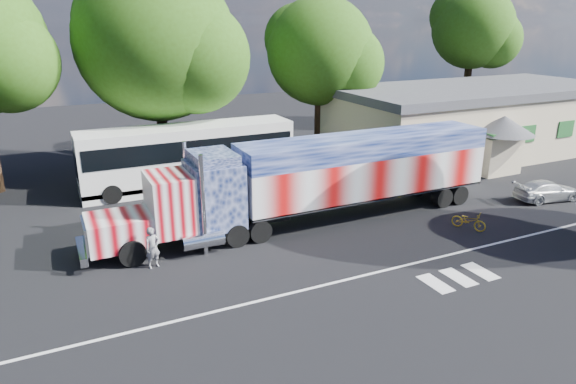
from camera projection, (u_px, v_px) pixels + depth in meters
name	position (u px, v px, depth m)	size (l,w,h in m)	color
ground	(316.00, 250.00, 23.43)	(100.00, 100.00, 0.00)	black
lane_markings	(397.00, 278.00, 20.90)	(30.00, 2.67, 0.01)	silver
semi_truck	(321.00, 177.00, 26.18)	(21.57, 3.41, 4.60)	black
coach_bus	(189.00, 155.00, 31.97)	(13.15, 3.06, 3.83)	white
hall_building	(475.00, 119.00, 40.02)	(22.40, 12.80, 5.20)	beige
parked_car	(547.00, 191.00, 29.78)	(1.61, 3.96, 1.15)	silver
woman	(153.00, 248.00, 21.55)	(0.66, 0.43, 1.80)	slate
bicycle	(469.00, 221.00, 25.66)	(0.60, 1.72, 0.90)	gold
tree_far_ne	(474.00, 28.00, 48.17)	(7.98, 7.60, 13.10)	black
tree_ne_a	(322.00, 52.00, 38.80)	(8.52, 8.12, 11.80)	black
tree_n_mid	(159.00, 42.00, 32.72)	(10.70, 10.19, 13.82)	black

